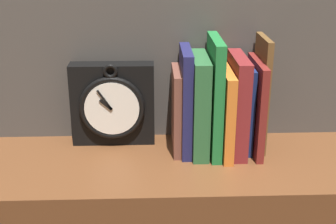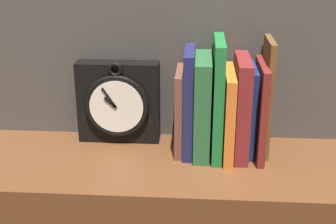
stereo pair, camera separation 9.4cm
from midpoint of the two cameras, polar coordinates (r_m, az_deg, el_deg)
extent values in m
cube|color=black|center=(1.06, -3.50, 1.20)|extent=(0.19, 0.05, 0.19)
torus|color=black|center=(1.03, -3.70, 0.66)|extent=(0.14, 0.01, 0.14)
cylinder|color=white|center=(1.03, -3.72, 0.60)|extent=(0.12, 0.01, 0.12)
cube|color=black|center=(1.02, -4.45, 1.11)|extent=(0.03, 0.00, 0.03)
cube|color=black|center=(1.02, -4.60, 1.69)|extent=(0.03, 0.00, 0.05)
torus|color=black|center=(1.01, -3.81, 5.13)|extent=(0.03, 0.01, 0.03)
cube|color=brown|center=(1.02, 4.13, 0.14)|extent=(0.02, 0.13, 0.18)
cube|color=#1F1F4E|center=(1.00, 5.26, 1.24)|extent=(0.02, 0.14, 0.23)
cube|color=#2B6134|center=(1.00, 6.89, 0.70)|extent=(0.03, 0.15, 0.21)
cube|color=#1F7234|center=(1.00, 8.79, 1.64)|extent=(0.02, 0.15, 0.25)
cube|color=orange|center=(1.01, 10.03, -0.22)|extent=(0.02, 0.16, 0.19)
cube|color=maroon|center=(1.01, 11.57, 0.55)|extent=(0.03, 0.15, 0.21)
cube|color=navy|center=(1.03, 12.66, 0.21)|extent=(0.01, 0.12, 0.19)
cube|color=maroon|center=(1.02, 13.77, 0.22)|extent=(0.02, 0.15, 0.20)
cube|color=brown|center=(1.03, 14.49, 1.76)|extent=(0.01, 0.11, 0.25)
camera|label=1|loc=(0.05, -87.14, 1.10)|focal=50.00mm
camera|label=2|loc=(0.05, 92.86, -1.10)|focal=50.00mm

